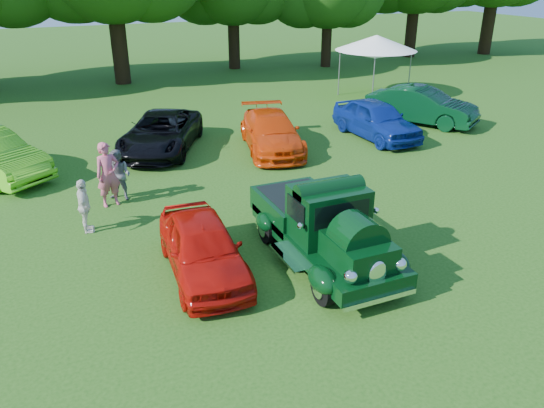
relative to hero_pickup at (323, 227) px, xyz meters
name	(u,v)px	position (x,y,z in m)	size (l,w,h in m)	color
ground	(289,255)	(-0.64, 0.48, -0.84)	(120.00, 120.00, 0.00)	#1F4B11
hero_pickup	(323,227)	(0.00, 0.00, 0.00)	(2.32, 4.98, 1.95)	black
red_convertible	(203,247)	(-2.81, 0.50, -0.17)	(1.59, 3.96, 1.35)	#B00D07
back_car_black	(161,132)	(-1.65, 9.78, -0.13)	(2.38, 5.16, 1.43)	black
back_car_orange	(271,132)	(2.23, 8.18, -0.14)	(1.98, 4.86, 1.41)	red
back_car_blue	(376,119)	(6.83, 7.95, -0.08)	(1.81, 4.51, 1.54)	navy
back_car_green	(422,106)	(9.93, 8.99, -0.04)	(1.69, 4.85, 1.60)	black
spectator_pink	(108,175)	(-4.20, 5.30, 0.12)	(0.70, 0.46, 1.93)	#C3506B
spectator_grey	(119,175)	(-3.87, 5.60, -0.06)	(0.76, 0.59, 1.57)	slate
spectator_white	(84,206)	(-5.05, 3.77, -0.10)	(0.87, 0.36, 1.49)	silver
canopy_tent	(376,43)	(11.01, 14.48, 1.96)	(5.02, 5.02, 3.22)	white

